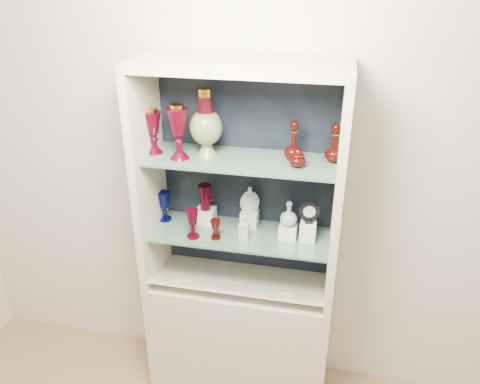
% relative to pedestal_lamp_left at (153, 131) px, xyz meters
% --- Properties ---
extents(wall_back, '(3.50, 0.02, 2.80)m').
position_rel_pedestal_lamp_left_xyz_m(wall_back, '(0.44, 0.21, -0.18)').
color(wall_back, silver).
rests_on(wall_back, ground).
extents(cabinet_base, '(1.00, 0.40, 0.75)m').
position_rel_pedestal_lamp_left_xyz_m(cabinet_base, '(0.44, -0.01, -1.21)').
color(cabinet_base, beige).
rests_on(cabinet_base, ground).
extents(cabinet_back_panel, '(0.98, 0.02, 1.15)m').
position_rel_pedestal_lamp_left_xyz_m(cabinet_back_panel, '(0.44, 0.18, -0.26)').
color(cabinet_back_panel, black).
rests_on(cabinet_back_panel, cabinet_base).
extents(cabinet_side_left, '(0.04, 0.40, 1.15)m').
position_rel_pedestal_lamp_left_xyz_m(cabinet_side_left, '(-0.04, -0.01, -0.26)').
color(cabinet_side_left, beige).
rests_on(cabinet_side_left, cabinet_base).
extents(cabinet_side_right, '(0.04, 0.40, 1.15)m').
position_rel_pedestal_lamp_left_xyz_m(cabinet_side_right, '(0.92, -0.01, -0.26)').
color(cabinet_side_right, beige).
rests_on(cabinet_side_right, cabinet_base).
extents(cabinet_top_cap, '(1.00, 0.40, 0.04)m').
position_rel_pedestal_lamp_left_xyz_m(cabinet_top_cap, '(0.44, -0.01, 0.34)').
color(cabinet_top_cap, beige).
rests_on(cabinet_top_cap, cabinet_side_left).
extents(shelf_lower, '(0.92, 0.34, 0.01)m').
position_rel_pedestal_lamp_left_xyz_m(shelf_lower, '(0.44, 0.01, -0.54)').
color(shelf_lower, slate).
rests_on(shelf_lower, cabinet_side_left).
extents(shelf_upper, '(0.92, 0.34, 0.01)m').
position_rel_pedestal_lamp_left_xyz_m(shelf_upper, '(0.44, 0.01, -0.12)').
color(shelf_upper, slate).
rests_on(shelf_upper, cabinet_side_left).
extents(label_ledge, '(0.92, 0.17, 0.09)m').
position_rel_pedestal_lamp_left_xyz_m(label_ledge, '(0.44, -0.12, -0.80)').
color(label_ledge, beige).
rests_on(label_ledge, cabinet_base).
extents(label_card_0, '(0.10, 0.06, 0.03)m').
position_rel_pedestal_lamp_left_xyz_m(label_card_0, '(0.15, -0.12, -0.79)').
color(label_card_0, white).
rests_on(label_card_0, label_ledge).
extents(label_card_1, '(0.10, 0.06, 0.03)m').
position_rel_pedestal_lamp_left_xyz_m(label_card_1, '(0.70, -0.12, -0.79)').
color(label_card_1, white).
rests_on(label_card_1, label_ledge).
extents(pedestal_lamp_left, '(0.11, 0.11, 0.23)m').
position_rel_pedestal_lamp_left_xyz_m(pedestal_lamp_left, '(0.00, 0.00, 0.00)').
color(pedestal_lamp_left, '#450312').
rests_on(pedestal_lamp_left, shelf_upper).
extents(pedestal_lamp_right, '(0.13, 0.13, 0.27)m').
position_rel_pedestal_lamp_left_xyz_m(pedestal_lamp_right, '(0.15, -0.04, 0.02)').
color(pedestal_lamp_right, '#450312').
rests_on(pedestal_lamp_right, shelf_upper).
extents(enamel_urn, '(0.21, 0.21, 0.33)m').
position_rel_pedestal_lamp_left_xyz_m(enamel_urn, '(0.26, 0.03, 0.05)').
color(enamel_urn, '#094211').
rests_on(enamel_urn, shelf_upper).
extents(ruby_decanter_a, '(0.09, 0.09, 0.22)m').
position_rel_pedestal_lamp_left_xyz_m(ruby_decanter_a, '(0.69, 0.05, -0.00)').
color(ruby_decanter_a, '#3E0806').
rests_on(ruby_decanter_a, shelf_upper).
extents(ruby_decanter_b, '(0.11, 0.11, 0.20)m').
position_rel_pedestal_lamp_left_xyz_m(ruby_decanter_b, '(0.88, 0.06, -0.01)').
color(ruby_decanter_b, '#3E0806').
rests_on(ruby_decanter_b, shelf_upper).
extents(lidded_bowl, '(0.09, 0.09, 0.09)m').
position_rel_pedestal_lamp_left_xyz_m(lidded_bowl, '(0.72, -0.04, -0.07)').
color(lidded_bowl, '#3E0806').
rests_on(lidded_bowl, shelf_upper).
extents(cobalt_goblet, '(0.09, 0.09, 0.17)m').
position_rel_pedestal_lamp_left_xyz_m(cobalt_goblet, '(0.00, 0.06, -0.45)').
color(cobalt_goblet, '#010540').
rests_on(cobalt_goblet, shelf_lower).
extents(ruby_goblet_tall, '(0.07, 0.07, 0.16)m').
position_rel_pedestal_lamp_left_xyz_m(ruby_goblet_tall, '(0.21, -0.08, -0.45)').
color(ruby_goblet_tall, '#450312').
rests_on(ruby_goblet_tall, shelf_lower).
extents(ruby_goblet_small, '(0.07, 0.07, 0.11)m').
position_rel_pedestal_lamp_left_xyz_m(ruby_goblet_small, '(0.32, -0.07, -0.48)').
color(ruby_goblet_small, '#3E0806').
rests_on(ruby_goblet_small, shelf_lower).
extents(riser_ruby_pitcher, '(0.10, 0.10, 0.08)m').
position_rel_pedestal_lamp_left_xyz_m(riser_ruby_pitcher, '(0.23, 0.08, -0.49)').
color(riser_ruby_pitcher, silver).
rests_on(riser_ruby_pitcher, shelf_lower).
extents(ruby_pitcher, '(0.12, 0.09, 0.14)m').
position_rel_pedestal_lamp_left_xyz_m(ruby_pitcher, '(0.23, 0.08, -0.38)').
color(ruby_pitcher, '#450312').
rests_on(ruby_pitcher, riser_ruby_pitcher).
extents(clear_square_bottle, '(0.05, 0.05, 0.14)m').
position_rel_pedestal_lamp_left_xyz_m(clear_square_bottle, '(0.47, -0.05, -0.46)').
color(clear_square_bottle, '#9BAFB4').
rests_on(clear_square_bottle, shelf_lower).
extents(riser_flat_flask, '(0.09, 0.09, 0.09)m').
position_rel_pedestal_lamp_left_xyz_m(riser_flat_flask, '(0.47, 0.09, -0.49)').
color(riser_flat_flask, silver).
rests_on(riser_flat_flask, shelf_lower).
extents(flat_flask, '(0.11, 0.07, 0.15)m').
position_rel_pedestal_lamp_left_xyz_m(flat_flask, '(0.47, 0.09, -0.37)').
color(flat_flask, silver).
rests_on(flat_flask, riser_flat_flask).
extents(riser_clear_round_decanter, '(0.09, 0.09, 0.07)m').
position_rel_pedestal_lamp_left_xyz_m(riser_clear_round_decanter, '(0.69, 0.02, -0.50)').
color(riser_clear_round_decanter, silver).
rests_on(riser_clear_round_decanter, shelf_lower).
extents(clear_round_decanter, '(0.09, 0.09, 0.13)m').
position_rel_pedestal_lamp_left_xyz_m(clear_round_decanter, '(0.69, 0.02, -0.40)').
color(clear_round_decanter, '#9BAFB4').
rests_on(clear_round_decanter, riser_clear_round_decanter).
extents(riser_cameo_medallion, '(0.08, 0.08, 0.10)m').
position_rel_pedestal_lamp_left_xyz_m(riser_cameo_medallion, '(0.79, 0.01, -0.48)').
color(riser_cameo_medallion, silver).
rests_on(riser_cameo_medallion, shelf_lower).
extents(cameo_medallion, '(0.11, 0.05, 0.12)m').
position_rel_pedestal_lamp_left_xyz_m(cameo_medallion, '(0.79, 0.01, -0.37)').
color(cameo_medallion, black).
rests_on(cameo_medallion, riser_cameo_medallion).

